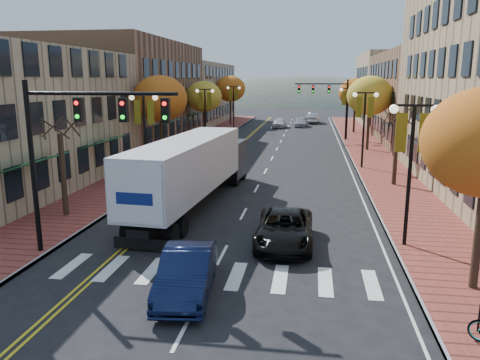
% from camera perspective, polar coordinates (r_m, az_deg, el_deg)
% --- Properties ---
extents(ground, '(200.00, 200.00, 0.00)m').
position_cam_1_polar(ground, '(15.77, -4.99, -14.30)').
color(ground, black).
rests_on(ground, ground).
extents(sidewalk_left, '(4.00, 85.00, 0.15)m').
position_cam_1_polar(sidewalk_left, '(48.34, -6.33, 3.85)').
color(sidewalk_left, brown).
rests_on(sidewalk_left, ground).
extents(sidewalk_right, '(4.00, 85.00, 0.15)m').
position_cam_1_polar(sidewalk_right, '(47.05, 15.40, 3.26)').
color(sidewalk_right, brown).
rests_on(sidewalk_right, ground).
extents(building_left_mid, '(12.00, 24.00, 11.00)m').
position_cam_1_polar(building_left_mid, '(53.76, -13.89, 10.22)').
color(building_left_mid, brown).
rests_on(building_left_mid, ground).
extents(building_left_far, '(12.00, 26.00, 9.50)m').
position_cam_1_polar(building_left_far, '(77.47, -6.73, 10.42)').
color(building_left_far, '#9E8966').
rests_on(building_left_far, ground).
extents(building_right_mid, '(15.00, 24.00, 10.00)m').
position_cam_1_polar(building_right_mid, '(57.73, 24.12, 9.14)').
color(building_right_mid, brown).
rests_on(building_right_mid, ground).
extents(building_right_far, '(15.00, 20.00, 11.00)m').
position_cam_1_polar(building_right_far, '(79.16, 19.99, 10.37)').
color(building_right_far, '#9E8966').
rests_on(building_right_far, ground).
extents(tree_left_a, '(0.28, 0.28, 4.20)m').
position_cam_1_polar(tree_left_a, '(25.46, -20.75, 0.59)').
color(tree_left_a, '#382619').
rests_on(tree_left_a, sidewalk_left).
extents(tree_left_b, '(4.48, 4.48, 7.21)m').
position_cam_1_polar(tree_left_b, '(39.73, -9.71, 9.74)').
color(tree_left_b, '#382619').
rests_on(tree_left_b, sidewalk_left).
extents(tree_left_c, '(4.16, 4.16, 6.69)m').
position_cam_1_polar(tree_left_c, '(55.15, -4.42, 10.11)').
color(tree_left_c, '#382619').
rests_on(tree_left_c, sidewalk_left).
extents(tree_left_d, '(4.61, 4.61, 7.42)m').
position_cam_1_polar(tree_left_d, '(72.78, -1.18, 11.07)').
color(tree_left_d, '#382619').
rests_on(tree_left_d, sidewalk_left).
extents(tree_right_b, '(0.28, 0.28, 4.20)m').
position_cam_1_polar(tree_right_b, '(32.53, 18.46, 3.12)').
color(tree_right_b, '#382619').
rests_on(tree_right_b, sidewalk_right).
extents(tree_right_c, '(4.48, 4.48, 7.21)m').
position_cam_1_polar(tree_right_c, '(48.05, 15.56, 9.87)').
color(tree_right_c, '#382619').
rests_on(tree_right_c, sidewalk_right).
extents(tree_right_d, '(4.35, 4.35, 7.00)m').
position_cam_1_polar(tree_right_d, '(63.96, 13.90, 10.29)').
color(tree_right_d, '#382619').
rests_on(tree_right_d, sidewalk_right).
extents(lamp_left_b, '(1.96, 0.36, 6.05)m').
position_cam_1_polar(lamp_left_b, '(31.76, -11.58, 7.01)').
color(lamp_left_b, black).
rests_on(lamp_left_b, ground).
extents(lamp_left_c, '(1.96, 0.36, 6.05)m').
position_cam_1_polar(lamp_left_c, '(49.01, -4.28, 8.96)').
color(lamp_left_c, black).
rests_on(lamp_left_c, ground).
extents(lamp_left_d, '(1.96, 0.36, 6.05)m').
position_cam_1_polar(lamp_left_d, '(66.66, -0.78, 9.84)').
color(lamp_left_d, black).
rests_on(lamp_left_d, ground).
extents(lamp_right_a, '(1.96, 0.36, 6.05)m').
position_cam_1_polar(lamp_right_a, '(20.30, 20.19, 3.71)').
color(lamp_right_a, black).
rests_on(lamp_right_a, ground).
extents(lamp_right_b, '(1.96, 0.36, 6.05)m').
position_cam_1_polar(lamp_right_b, '(38.01, 14.93, 7.67)').
color(lamp_right_b, black).
rests_on(lamp_right_b, ground).
extents(lamp_right_c, '(1.96, 0.36, 6.05)m').
position_cam_1_polar(lamp_right_c, '(55.91, 13.00, 9.08)').
color(lamp_right_c, black).
rests_on(lamp_right_c, ground).
extents(traffic_mast_near, '(6.10, 0.35, 7.00)m').
position_cam_1_polar(traffic_mast_near, '(19.04, -19.37, 5.17)').
color(traffic_mast_near, black).
rests_on(traffic_mast_near, ground).
extents(traffic_mast_far, '(6.10, 0.34, 7.00)m').
position_cam_1_polar(traffic_mast_far, '(55.77, 10.93, 9.81)').
color(traffic_mast_far, black).
rests_on(traffic_mast_far, ground).
extents(semi_truck, '(3.63, 15.90, 3.94)m').
position_cam_1_polar(semi_truck, '(26.11, -5.50, 1.72)').
color(semi_truck, black).
rests_on(semi_truck, ground).
extents(navy_sedan, '(2.10, 4.76, 1.52)m').
position_cam_1_polar(navy_sedan, '(15.89, -6.51, -11.10)').
color(navy_sedan, black).
rests_on(navy_sedan, ground).
extents(black_suv, '(2.43, 5.19, 1.44)m').
position_cam_1_polar(black_suv, '(20.33, 5.45, -5.93)').
color(black_suv, black).
rests_on(black_suv, ground).
extents(car_far_white, '(1.91, 4.39, 1.47)m').
position_cam_1_polar(car_far_white, '(69.71, 4.82, 6.97)').
color(car_far_white, silver).
rests_on(car_far_white, ground).
extents(car_far_silver, '(2.12, 4.71, 1.34)m').
position_cam_1_polar(car_far_silver, '(71.61, 7.44, 7.00)').
color(car_far_silver, '#A6A8AE').
rests_on(car_far_silver, ground).
extents(car_far_oncoming, '(2.37, 5.14, 1.63)m').
position_cam_1_polar(car_far_oncoming, '(77.64, 8.94, 7.45)').
color(car_far_oncoming, '#AFAFB7').
rests_on(car_far_oncoming, ground).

